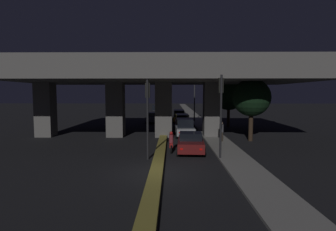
% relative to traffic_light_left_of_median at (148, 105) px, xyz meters
% --- Properties ---
extents(ground_plane, '(200.00, 200.00, 0.00)m').
position_rel_traffic_light_left_of_median_xyz_m(ground_plane, '(0.75, -3.09, -3.52)').
color(ground_plane, black).
extents(median_divider, '(0.70, 126.00, 0.27)m').
position_rel_traffic_light_left_of_median_xyz_m(median_divider, '(0.75, 31.91, -3.38)').
color(median_divider, olive).
rests_on(median_divider, ground_plane).
extents(sidewalk_right, '(2.16, 126.00, 0.13)m').
position_rel_traffic_light_left_of_median_xyz_m(sidewalk_right, '(5.69, 24.91, -3.45)').
color(sidewalk_right, gray).
rests_on(sidewalk_right, ground_plane).
extents(elevated_overpass, '(27.91, 13.63, 8.15)m').
position_rel_traffic_light_left_of_median_xyz_m(elevated_overpass, '(0.54, 9.04, 2.55)').
color(elevated_overpass, '#5B5956').
rests_on(elevated_overpass, ground_plane).
extents(traffic_light_left_of_median, '(0.30, 0.49, 5.16)m').
position_rel_traffic_light_left_of_median_xyz_m(traffic_light_left_of_median, '(0.00, 0.00, 0.00)').
color(traffic_light_left_of_median, black).
rests_on(traffic_light_left_of_median, ground_plane).
extents(traffic_light_right_of_median, '(0.30, 0.49, 5.47)m').
position_rel_traffic_light_left_of_median_xyz_m(traffic_light_right_of_median, '(4.71, -0.00, 0.20)').
color(traffic_light_right_of_median, black).
rests_on(traffic_light_right_of_median, ground_plane).
extents(street_lamp, '(1.87, 0.32, 7.52)m').
position_rel_traffic_light_left_of_median_xyz_m(street_lamp, '(4.69, 22.41, 0.92)').
color(street_lamp, '#2D2D30').
rests_on(street_lamp, ground_plane).
extents(car_dark_red_lead, '(2.12, 4.15, 1.47)m').
position_rel_traffic_light_left_of_median_xyz_m(car_dark_red_lead, '(2.93, 2.02, -2.78)').
color(car_dark_red_lead, '#591414').
rests_on(car_dark_red_lead, ground_plane).
extents(car_silver_second, '(2.03, 4.25, 1.77)m').
position_rel_traffic_light_left_of_median_xyz_m(car_silver_second, '(2.82, 9.26, -2.62)').
color(car_silver_second, gray).
rests_on(car_silver_second, ground_plane).
extents(car_dark_red_third, '(1.90, 4.84, 1.78)m').
position_rel_traffic_light_left_of_median_xyz_m(car_dark_red_third, '(2.82, 14.93, -2.61)').
color(car_dark_red_third, '#591414').
rests_on(car_dark_red_third, ground_plane).
extents(car_taxi_yellow_fourth, '(1.86, 4.77, 1.85)m').
position_rel_traffic_light_left_of_median_xyz_m(car_taxi_yellow_fourth, '(2.62, 22.40, -2.54)').
color(car_taxi_yellow_fourth, gold).
rests_on(car_taxi_yellow_fourth, ground_plane).
extents(car_grey_lead_oncoming, '(1.92, 4.46, 1.50)m').
position_rel_traffic_light_left_of_median_xyz_m(car_grey_lead_oncoming, '(-1.21, 21.58, -2.75)').
color(car_grey_lead_oncoming, '#515459').
rests_on(car_grey_lead_oncoming, ground_plane).
extents(car_black_second_oncoming, '(2.01, 4.80, 2.02)m').
position_rel_traffic_light_left_of_median_xyz_m(car_black_second_oncoming, '(-1.42, 34.60, -2.48)').
color(car_black_second_oncoming, black).
rests_on(car_black_second_oncoming, ground_plane).
extents(motorcycle_red_filtering_near, '(0.32, 1.87, 1.50)m').
position_rel_traffic_light_left_of_median_xyz_m(motorcycle_red_filtering_near, '(1.52, 2.27, -2.88)').
color(motorcycle_red_filtering_near, black).
rests_on(motorcycle_red_filtering_near, ground_plane).
extents(motorcycle_white_filtering_mid, '(0.33, 1.99, 1.46)m').
position_rel_traffic_light_left_of_median_xyz_m(motorcycle_white_filtering_mid, '(1.42, 10.60, -2.90)').
color(motorcycle_white_filtering_mid, black).
rests_on(motorcycle_white_filtering_mid, ground_plane).
extents(pedestrian_on_sidewalk, '(0.36, 0.36, 1.69)m').
position_rel_traffic_light_left_of_median_xyz_m(pedestrian_on_sidewalk, '(5.90, 5.84, -2.55)').
color(pedestrian_on_sidewalk, '#2D261E').
rests_on(pedestrian_on_sidewalk, sidewalk_right).
extents(roadside_tree_kerbside_near, '(3.37, 3.37, 5.62)m').
position_rel_traffic_light_left_of_median_xyz_m(roadside_tree_kerbside_near, '(8.69, 6.73, 0.39)').
color(roadside_tree_kerbside_near, '#2D2116').
rests_on(roadside_tree_kerbside_near, ground_plane).
extents(roadside_tree_kerbside_mid, '(4.48, 4.48, 6.66)m').
position_rel_traffic_light_left_of_median_xyz_m(roadside_tree_kerbside_mid, '(8.80, 16.63, 0.89)').
color(roadside_tree_kerbside_mid, '#38281C').
rests_on(roadside_tree_kerbside_mid, ground_plane).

